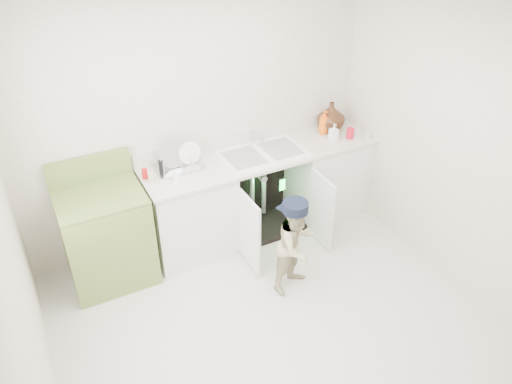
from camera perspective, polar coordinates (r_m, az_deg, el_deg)
ground at (r=4.46m, az=1.75°, el=-14.21°), size 3.50×3.50×0.00m
room_shell at (r=3.64m, az=2.07°, el=-0.73°), size 6.00×5.50×1.26m
counter_run at (r=5.18m, az=0.92°, el=0.36°), size 2.44×1.02×1.21m
avocado_stove at (r=4.74m, az=-16.72°, el=-4.74°), size 0.74×0.65×1.15m
repair_worker at (r=4.46m, az=4.65°, el=-6.01°), size 0.53×0.83×0.92m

